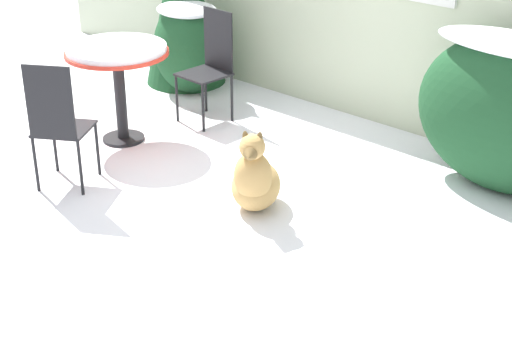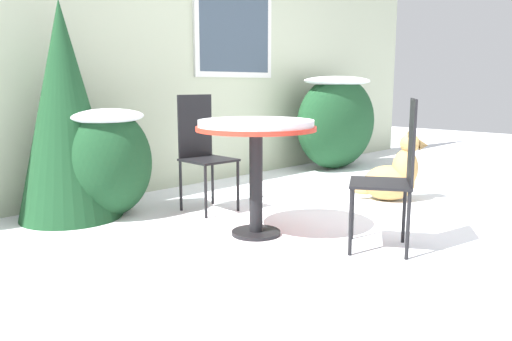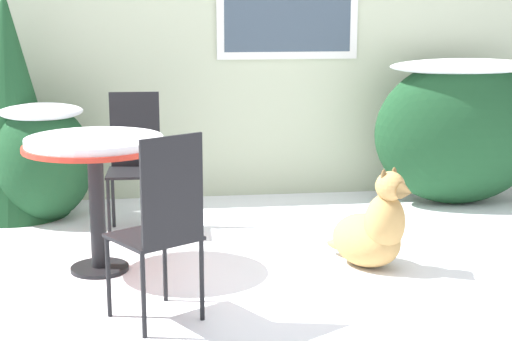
# 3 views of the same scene
# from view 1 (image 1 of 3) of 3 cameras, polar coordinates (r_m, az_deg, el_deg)

# --- Properties ---
(ground_plane) EXTENTS (16.00, 16.00, 0.00)m
(ground_plane) POSITION_cam_1_polar(r_m,az_deg,el_deg) (5.81, -6.58, -1.52)
(ground_plane) COLOR white
(shrub_left) EXTENTS (0.71, 0.62, 0.87)m
(shrub_left) POSITION_cam_1_polar(r_m,az_deg,el_deg) (7.64, -4.98, 9.10)
(shrub_left) COLOR #194223
(shrub_left) RESTS_ON ground_plane
(shrub_middle) EXTENTS (1.40, 0.64, 1.16)m
(shrub_middle) POSITION_cam_1_polar(r_m,az_deg,el_deg) (5.83, 17.83, 4.15)
(shrub_middle) COLOR #194223
(shrub_middle) RESTS_ON ground_plane
(patio_table) EXTENTS (0.84, 0.84, 0.82)m
(patio_table) POSITION_cam_1_polar(r_m,az_deg,el_deg) (6.49, -10.04, 7.91)
(patio_table) COLOR black
(patio_table) RESTS_ON ground_plane
(patio_chair_near_table) EXTENTS (0.39, 0.39, 0.98)m
(patio_chair_near_table) POSITION_cam_1_polar(r_m,az_deg,el_deg) (6.91, -3.36, 7.81)
(patio_chair_near_table) COLOR black
(patio_chair_near_table) RESTS_ON ground_plane
(patio_chair_far_side) EXTENTS (0.52, 0.52, 0.98)m
(patio_chair_far_side) POSITION_cam_1_polar(r_m,az_deg,el_deg) (5.79, -14.18, 3.44)
(patio_chair_far_side) COLOR black
(patio_chair_far_side) RESTS_ON ground_plane
(dog) EXTENTS (0.54, 0.59, 0.64)m
(dog) POSITION_cam_1_polar(r_m,az_deg,el_deg) (5.42, -0.08, -0.71)
(dog) COLOR tan
(dog) RESTS_ON ground_plane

